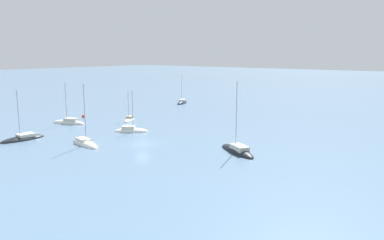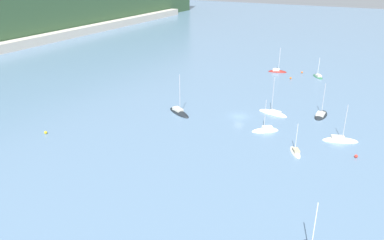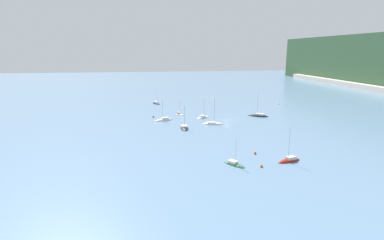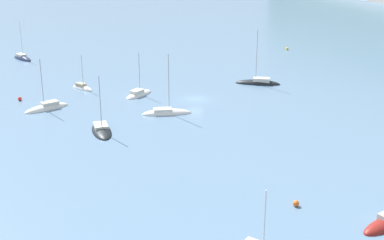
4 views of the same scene
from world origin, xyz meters
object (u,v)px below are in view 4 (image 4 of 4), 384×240
(sailboat_6, at_px, (258,83))
(mooring_buoy_1, at_px, (296,203))
(sailboat_0, at_px, (102,131))
(mooring_buoy_2, at_px, (287,49))
(mooring_buoy_3, at_px, (20,99))
(sailboat_3, at_px, (47,109))
(sailboat_4, at_px, (82,88))
(sailboat_1, at_px, (139,95))
(sailboat_2, at_px, (23,59))
(sailboat_8, at_px, (166,113))

(sailboat_6, xyz_separation_m, mooring_buoy_1, (46.75, -18.91, 0.23))
(sailboat_0, bearing_deg, mooring_buoy_2, 129.78)
(mooring_buoy_2, relative_size, mooring_buoy_3, 1.00)
(sailboat_3, bearing_deg, mooring_buoy_2, -175.46)
(sailboat_0, distance_m, sailboat_4, 24.55)
(sailboat_3, xyz_separation_m, mooring_buoy_1, (44.81, 22.51, 0.24))
(sailboat_3, bearing_deg, sailboat_1, 168.72)
(sailboat_2, distance_m, sailboat_3, 41.06)
(sailboat_3, height_order, sailboat_4, sailboat_3)
(sailboat_4, bearing_deg, sailboat_8, -1.46)
(sailboat_6, xyz_separation_m, mooring_buoy_2, (-26.57, 21.73, 0.23))
(mooring_buoy_3, bearing_deg, sailboat_2, 175.81)
(sailboat_3, bearing_deg, sailboat_2, -107.55)
(sailboat_0, relative_size, sailboat_4, 1.29)
(sailboat_1, distance_m, sailboat_8, 12.13)
(sailboat_6, bearing_deg, mooring_buoy_1, 97.25)
(sailboat_6, bearing_deg, sailboat_3, 31.95)
(sailboat_0, relative_size, sailboat_2, 0.97)
(sailboat_0, relative_size, mooring_buoy_2, 13.66)
(sailboat_1, relative_size, sailboat_8, 0.80)
(sailboat_0, height_order, sailboat_8, sailboat_8)
(sailboat_2, height_order, sailboat_6, sailboat_6)
(sailboat_0, xyz_separation_m, sailboat_2, (-55.05, -8.30, 0.00))
(sailboat_4, bearing_deg, mooring_buoy_1, -14.84)
(sailboat_4, relative_size, sailboat_8, 0.67)
(sailboat_0, distance_m, mooring_buoy_1, 34.60)
(sailboat_4, bearing_deg, mooring_buoy_3, -102.32)
(sailboat_1, relative_size, sailboat_3, 0.90)
(sailboat_4, distance_m, mooring_buoy_3, 12.43)
(sailboat_2, height_order, sailboat_3, sailboat_2)
(mooring_buoy_2, bearing_deg, sailboat_1, -60.66)
(sailboat_8, bearing_deg, sailboat_0, -146.96)
(mooring_buoy_2, distance_m, mooring_buoy_3, 70.65)
(sailboat_1, distance_m, sailboat_6, 24.51)
(sailboat_0, height_order, sailboat_4, sailboat_0)
(mooring_buoy_3, bearing_deg, sailboat_4, 107.45)
(sailboat_8, height_order, mooring_buoy_3, sailboat_8)
(sailboat_3, xyz_separation_m, sailboat_4, (-10.51, 7.77, 0.00))
(mooring_buoy_2, bearing_deg, sailboat_0, -52.99)
(sailboat_4, xyz_separation_m, mooring_buoy_3, (3.73, -11.86, 0.24))
(sailboat_1, bearing_deg, sailboat_8, -118.40)
(sailboat_2, xyz_separation_m, sailboat_8, (50.53, 20.12, -0.01))
(sailboat_3, xyz_separation_m, sailboat_6, (-1.94, 41.42, 0.01))
(sailboat_0, bearing_deg, sailboat_6, 117.47)
(sailboat_0, relative_size, sailboat_6, 0.81)
(sailboat_0, xyz_separation_m, mooring_buoy_1, (30.79, 15.78, 0.26))
(mooring_buoy_2, bearing_deg, mooring_buoy_1, -29.00)
(sailboat_1, height_order, sailboat_8, sailboat_8)
(sailboat_4, distance_m, mooring_buoy_2, 58.23)
(sailboat_1, distance_m, mooring_buoy_3, 21.44)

